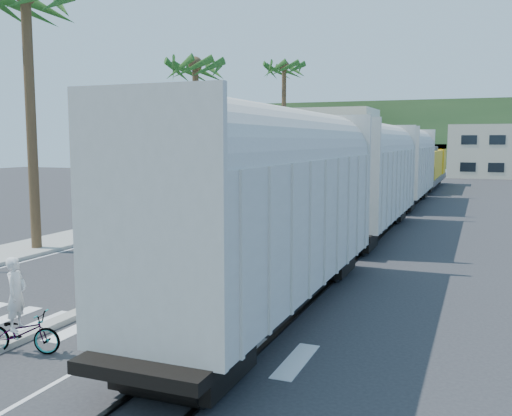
{
  "coord_description": "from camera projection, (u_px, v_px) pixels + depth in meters",
  "views": [
    {
      "loc": [
        10.38,
        -13.69,
        4.9
      ],
      "look_at": [
        1.35,
        9.05,
        2.0
      ],
      "focal_mm": 40.0,
      "sensor_mm": 36.0,
      "label": 1
    }
  ],
  "objects": [
    {
      "name": "crosswalk",
      "position": [
        56.0,
        325.0,
        15.17
      ],
      "size": [
        14.0,
        2.2,
        0.01
      ],
      "primitive_type": "cube",
      "color": "silver",
      "rests_on": "ground"
    },
    {
      "name": "freight_train",
      "position": [
        388.0,
        173.0,
        34.96
      ],
      "size": [
        3.0,
        60.94,
        5.85
      ],
      "color": "#B9B6AA",
      "rests_on": "ground"
    },
    {
      "name": "lane_markings",
      "position": [
        293.0,
        209.0,
        40.88
      ],
      "size": [
        9.42,
        90.0,
        0.01
      ],
      "color": "silver",
      "rests_on": "ground"
    },
    {
      "name": "median",
      "position": [
        301.0,
        218.0,
        35.43
      ],
      "size": [
        0.45,
        60.0,
        0.85
      ],
      "color": "gray",
      "rests_on": "ground"
    },
    {
      "name": "rails",
      "position": [
        400.0,
        209.0,
        41.03
      ],
      "size": [
        1.56,
        100.0,
        0.06
      ],
      "color": "black",
      "rests_on": "ground"
    },
    {
      "name": "sidewalk",
      "position": [
        213.0,
        205.0,
        43.2
      ],
      "size": [
        3.0,
        90.0,
        0.15
      ],
      "primitive_type": "cube",
      "color": "gray",
      "rests_on": "ground"
    },
    {
      "name": "buildings",
      "position": [
        362.0,
        144.0,
        84.99
      ],
      "size": [
        38.0,
        27.0,
        10.0
      ],
      "color": "beige",
      "rests_on": "ground"
    },
    {
      "name": "car_second",
      "position": [
        234.0,
        209.0,
        35.49
      ],
      "size": [
        2.04,
        4.25,
        1.33
      ],
      "primitive_type": "imported",
      "rotation": [
        0.0,
        0.0,
        0.08
      ],
      "color": "black",
      "rests_on": "ground"
    },
    {
      "name": "car_rear",
      "position": [
        287.0,
        196.0,
        44.53
      ],
      "size": [
        2.16,
        4.35,
        1.18
      ],
      "primitive_type": "imported",
      "rotation": [
        0.0,
        0.0,
        0.02
      ],
      "color": "#999B9E",
      "rests_on": "ground"
    },
    {
      "name": "ground",
      "position": [
        102.0,
        305.0,
        17.02
      ],
      "size": [
        140.0,
        140.0,
        0.0
      ],
      "primitive_type": "plane",
      "color": "#28282B",
      "rests_on": "ground"
    },
    {
      "name": "palm_trees",
      "position": [
        202.0,
        55.0,
        39.67
      ],
      "size": [
        3.5,
        37.2,
        13.75
      ],
      "color": "brown",
      "rests_on": "ground"
    },
    {
      "name": "cyclist",
      "position": [
        20.0,
        323.0,
        13.15
      ],
      "size": [
        1.58,
        2.19,
        2.26
      ],
      "rotation": [
        0.0,
        0.0,
        1.83
      ],
      "color": "#9EA0A5",
      "rests_on": "ground"
    },
    {
      "name": "car_lead",
      "position": [
        204.0,
        218.0,
        29.94
      ],
      "size": [
        2.22,
        4.99,
        1.67
      ],
      "primitive_type": "imported",
      "rotation": [
        0.0,
        0.0,
        0.03
      ],
      "color": "#103022",
      "rests_on": "ground"
    },
    {
      "name": "car_third",
      "position": [
        266.0,
        203.0,
        38.48
      ],
      "size": [
        2.65,
        5.08,
        1.39
      ],
      "primitive_type": "imported",
      "rotation": [
        0.0,
        0.0,
        0.07
      ],
      "color": "black",
      "rests_on": "ground"
    },
    {
      "name": "hillside",
      "position": [
        425.0,
        135.0,
        108.61
      ],
      "size": [
        80.0,
        20.0,
        12.0
      ],
      "primitive_type": "cube",
      "color": "#385628",
      "rests_on": "ground"
    }
  ]
}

